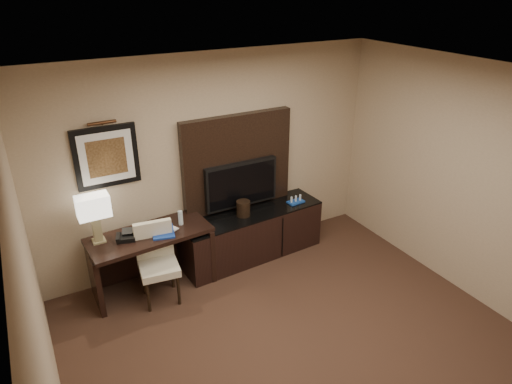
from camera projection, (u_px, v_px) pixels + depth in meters
floor at (327, 376)px, 4.37m from camera, size 4.50×5.00×0.01m
ceiling at (352, 96)px, 3.21m from camera, size 4.50×5.00×0.01m
wall_back at (214, 161)px, 5.76m from camera, size 4.50×0.01×2.70m
wall_left at (47, 356)px, 2.80m from camera, size 0.01×5.00×2.70m
wall_right at (508, 199)px, 4.77m from camera, size 0.01×5.00×2.70m
desk at (152, 260)px, 5.46m from camera, size 1.45×0.70×0.76m
credenza at (252, 234)px, 6.11m from camera, size 1.96×0.65×0.67m
tv_wall_panel at (237, 164)px, 5.88m from camera, size 1.50×0.12×1.30m
tv at (241, 184)px, 5.91m from camera, size 1.00×0.08×0.60m
artwork at (106, 157)px, 5.05m from camera, size 0.70×0.04×0.70m
picture_light at (102, 123)px, 4.85m from camera, size 0.04×0.04×0.30m
desk_chair at (159, 267)px, 5.22m from camera, size 0.49×0.55×0.90m
table_lamp at (95, 219)px, 5.01m from camera, size 0.39×0.28×0.58m
desk_phone at (126, 235)px, 5.16m from camera, size 0.25×0.23×0.10m
blue_folder at (163, 232)px, 5.31m from camera, size 0.32×0.38×0.02m
book at (163, 224)px, 5.28m from camera, size 0.15×0.08×0.20m
water_bottle at (181, 218)px, 5.46m from camera, size 0.07×0.07×0.18m
ice_bucket at (243, 208)px, 5.84m from camera, size 0.21×0.21×0.20m
minibar_tray at (296, 200)px, 6.20m from camera, size 0.24×0.15×0.08m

